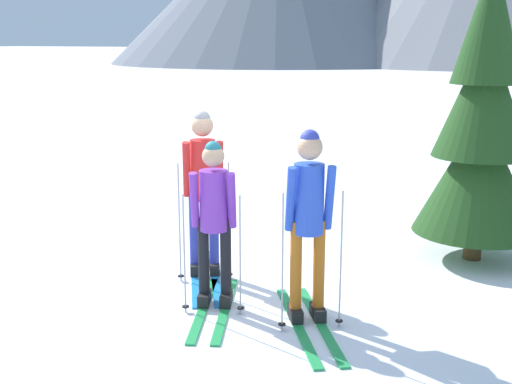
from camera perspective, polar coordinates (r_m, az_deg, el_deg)
name	(u,v)px	position (r m, az deg, el deg)	size (l,w,h in m)	color
ground_plane	(226,295)	(6.96, -2.63, -8.95)	(400.00, 400.00, 0.00)	white
skier_in_red	(203,185)	(7.26, -4.60, 0.58)	(1.18, 1.67, 1.87)	#1E84D1
skier_in_purple	(214,215)	(6.42, -3.65, -2.04)	(0.87, 1.61, 1.67)	green
skier_in_blue	(308,215)	(6.05, 4.55, -1.96)	(1.22, 1.64, 1.83)	green
pine_tree_near	(482,125)	(8.14, 19.02, 5.49)	(1.48, 1.48, 3.58)	#51381E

